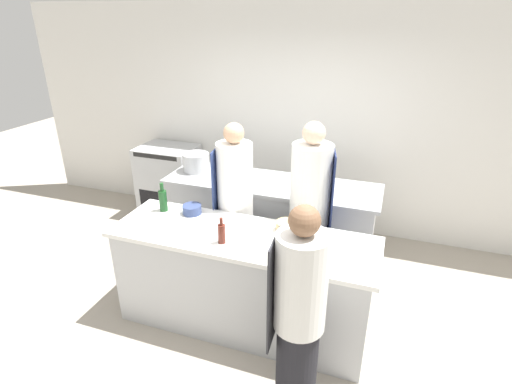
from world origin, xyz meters
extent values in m
plane|color=#A89E8E|center=(0.00, 0.00, 0.00)|extent=(16.00, 16.00, 0.00)
cube|color=silver|center=(0.00, 2.13, 1.40)|extent=(8.00, 0.06, 2.80)
cube|color=#B7BABC|center=(0.00, 0.00, 0.44)|extent=(2.19, 0.70, 0.89)
cube|color=white|center=(0.00, 0.00, 0.91)|extent=(2.28, 0.73, 0.04)
cube|color=#B7BABC|center=(-0.12, 1.19, 0.44)|extent=(2.29, 0.70, 0.89)
cube|color=#B7BABC|center=(-0.12, 1.19, 0.91)|extent=(2.39, 0.73, 0.04)
cube|color=#B7BABC|center=(-1.79, 1.78, 0.49)|extent=(0.77, 0.60, 0.98)
cube|color=black|center=(-1.79, 1.49, 0.27)|extent=(0.61, 0.01, 0.34)
cube|color=black|center=(-1.79, 1.49, 0.94)|extent=(0.65, 0.01, 0.06)
cylinder|color=black|center=(0.66, -0.69, 0.37)|extent=(0.29, 0.29, 0.75)
cylinder|color=silver|center=(0.66, -0.69, 1.09)|extent=(0.34, 0.34, 0.68)
cube|color=#2D2D33|center=(0.49, -0.70, 0.99)|extent=(0.03, 0.32, 0.79)
sphere|color=brown|center=(0.66, -0.69, 1.53)|extent=(0.20, 0.20, 0.20)
cylinder|color=black|center=(0.44, 0.62, 0.41)|extent=(0.32, 0.32, 0.82)
cylinder|color=silver|center=(0.44, 0.62, 1.21)|extent=(0.37, 0.37, 0.76)
cube|color=#19234C|center=(0.63, 0.66, 1.10)|extent=(0.09, 0.35, 0.87)
sphere|color=beige|center=(0.44, 0.62, 1.69)|extent=(0.21, 0.21, 0.21)
cylinder|color=black|center=(-0.28, 0.53, 0.40)|extent=(0.29, 0.29, 0.80)
cylinder|color=white|center=(-0.28, 0.53, 1.18)|extent=(0.34, 0.34, 0.75)
cube|color=navy|center=(-0.45, 0.51, 1.07)|extent=(0.06, 0.33, 0.85)
sphere|color=tan|center=(-0.28, 0.53, 1.65)|extent=(0.19, 0.19, 0.19)
cylinder|color=#19471E|center=(-0.87, 0.19, 1.03)|extent=(0.08, 0.08, 0.20)
cylinder|color=#19471E|center=(-0.87, 0.19, 1.17)|extent=(0.03, 0.03, 0.08)
cylinder|color=silver|center=(0.56, -0.11, 1.02)|extent=(0.07, 0.07, 0.19)
cylinder|color=silver|center=(0.56, -0.11, 1.15)|extent=(0.03, 0.03, 0.07)
cylinder|color=#5B2319|center=(-0.11, -0.17, 1.01)|extent=(0.06, 0.06, 0.16)
cylinder|color=#5B2319|center=(-0.11, -0.17, 1.12)|extent=(0.03, 0.03, 0.06)
cylinder|color=tan|center=(0.33, 0.20, 0.97)|extent=(0.19, 0.19, 0.08)
cylinder|color=navy|center=(-0.59, 0.22, 0.97)|extent=(0.18, 0.18, 0.08)
cube|color=white|center=(-0.67, -0.13, 0.94)|extent=(0.36, 0.26, 0.01)
cylinder|color=#B7BABC|center=(-1.06, 1.24, 1.04)|extent=(0.31, 0.31, 0.21)
camera|label=1|loc=(1.08, -2.72, 2.62)|focal=28.00mm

